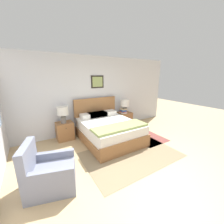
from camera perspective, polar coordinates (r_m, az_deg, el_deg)
The scene contains 15 objects.
ground_plane at distance 3.13m, azimuth 10.78°, elevation -24.03°, with size 16.00×16.00×0.00m, color tan.
wall_back at distance 4.83m, azimuth -10.43°, elevation 6.90°, with size 7.11×0.09×2.60m.
area_rug_main at distance 3.70m, azimuth 7.93°, elevation -17.06°, with size 2.37×1.55×0.01m.
area_rug_bedside at distance 4.85m, azimuth 12.46°, elevation -9.21°, with size 0.90×1.57×0.01m.
bed at distance 4.30m, azimuth -1.55°, elevation -7.20°, with size 1.56×1.93×1.20m.
armchair at distance 2.87m, azimuth -24.73°, elevation -22.25°, with size 0.94×0.86×0.89m.
nightstand_near_window at distance 4.58m, azimuth -18.98°, elevation -7.44°, with size 0.50×0.44×0.55m.
nightstand_by_door at distance 5.48m, azimuth 5.27°, elevation -2.96°, with size 0.50×0.44×0.55m.
table_lamp_near_window at distance 4.37m, azimuth -19.81°, elevation -0.07°, with size 0.33×0.33×0.51m.
table_lamp_by_door at distance 5.30m, azimuth 5.41°, elevation 3.29°, with size 0.33×0.33×0.51m.
book_thick_bottom at distance 5.30m, azimuth 4.64°, elevation -0.22°, with size 0.25×0.27×0.04m.
book_hardcover_middle at distance 5.30m, azimuth 4.65°, elevation 0.13°, with size 0.21×0.27×0.03m.
book_novel_upper at distance 5.29m, azimuth 4.66°, elevation 0.46°, with size 0.21×0.26×0.04m.
book_slim_near_top at distance 5.28m, azimuth 4.67°, elevation 0.85°, with size 0.20×0.23×0.04m.
book_paperback_top at distance 5.27m, azimuth 4.67°, elevation 1.20°, with size 0.25×0.28×0.03m.
Camera 1 is at (-1.69, -1.76, 1.96)m, focal length 22.00 mm.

